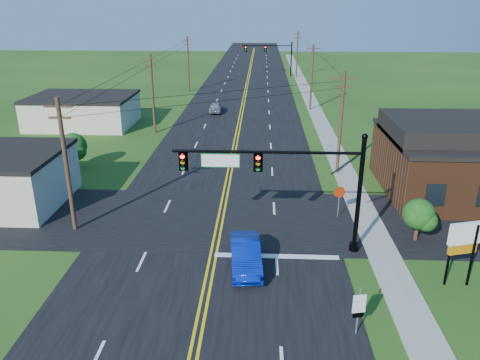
{
  "coord_description": "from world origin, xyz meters",
  "views": [
    {
      "loc": [
        2.96,
        -17.75,
        14.45
      ],
      "look_at": [
        1.65,
        10.0,
        3.78
      ],
      "focal_mm": 35.0,
      "sensor_mm": 36.0,
      "label": 1
    }
  ],
  "objects_px": {
    "signal_mast_far": "(270,53)",
    "stop_sign": "(339,195)",
    "signal_mast_main": "(284,178)",
    "blue_car": "(246,255)",
    "route_sign": "(359,308)"
  },
  "relations": [
    {
      "from": "signal_mast_main",
      "to": "stop_sign",
      "type": "height_order",
      "value": "signal_mast_main"
    },
    {
      "from": "signal_mast_main",
      "to": "blue_car",
      "type": "height_order",
      "value": "signal_mast_main"
    },
    {
      "from": "stop_sign",
      "to": "blue_car",
      "type": "bearing_deg",
      "value": -140.26
    },
    {
      "from": "signal_mast_main",
      "to": "route_sign",
      "type": "distance_m",
      "value": 9.1
    },
    {
      "from": "signal_mast_far",
      "to": "blue_car",
      "type": "bearing_deg",
      "value": -91.74
    },
    {
      "from": "signal_mast_main",
      "to": "blue_car",
      "type": "relative_size",
      "value": 2.36
    },
    {
      "from": "signal_mast_far",
      "to": "stop_sign",
      "type": "distance_m",
      "value": 67.49
    },
    {
      "from": "signal_mast_far",
      "to": "route_sign",
      "type": "xyz_separation_m",
      "value": [
        3.06,
        -79.87,
        -3.08
      ]
    },
    {
      "from": "blue_car",
      "to": "stop_sign",
      "type": "height_order",
      "value": "stop_sign"
    },
    {
      "from": "blue_car",
      "to": "stop_sign",
      "type": "bearing_deg",
      "value": 42.46
    },
    {
      "from": "signal_mast_far",
      "to": "route_sign",
      "type": "bearing_deg",
      "value": -87.8
    },
    {
      "from": "blue_car",
      "to": "route_sign",
      "type": "bearing_deg",
      "value": -51.77
    },
    {
      "from": "blue_car",
      "to": "signal_mast_main",
      "type": "bearing_deg",
      "value": 41.22
    },
    {
      "from": "stop_sign",
      "to": "signal_mast_far",
      "type": "bearing_deg",
      "value": 85.38
    },
    {
      "from": "signal_mast_main",
      "to": "signal_mast_far",
      "type": "distance_m",
      "value": 72.0
    }
  ]
}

